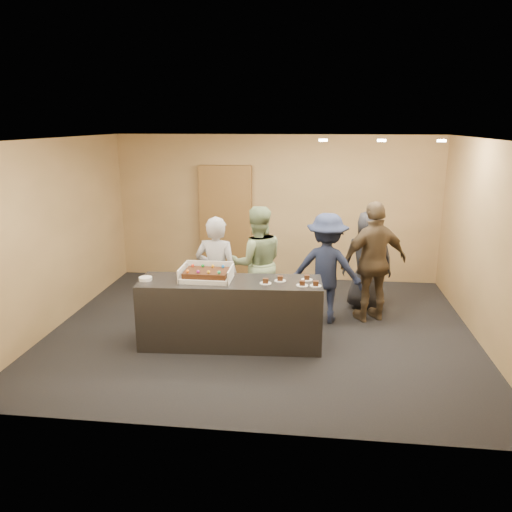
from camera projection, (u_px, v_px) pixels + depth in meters
The scene contains 17 objects.
room at pixel (262, 239), 6.91m from camera, with size 6.04×6.00×2.70m.
serving_counter at pixel (231, 313), 6.67m from camera, with size 2.40×0.70×0.90m, color black.
storage_cabinet at pixel (226, 223), 9.40m from camera, with size 0.98×0.15×2.15m, color brown.
cake_box at pixel (207, 276), 6.60m from camera, with size 0.67×0.46×0.20m.
sheet_cake at pixel (206, 273), 6.56m from camera, with size 0.57×0.39×0.11m.
plate_stack at pixel (146, 279), 6.56m from camera, with size 0.17×0.17×0.04m, color white.
slice_a at pixel (266, 282), 6.43m from camera, with size 0.15×0.15×0.07m.
slice_b at pixel (280, 279), 6.53m from camera, with size 0.15×0.15×0.07m.
slice_c at pixel (302, 284), 6.34m from camera, with size 0.15×0.15×0.07m.
slice_d at pixel (307, 278), 6.57m from camera, with size 0.15×0.15×0.07m.
slice_e at pixel (316, 284), 6.33m from camera, with size 0.15×0.15×0.07m.
person_server_grey at pixel (217, 275), 7.03m from camera, with size 0.61×0.40×1.67m, color #A3A2A7.
person_sage_man at pixel (257, 263), 7.47m from camera, with size 0.84×0.66×1.73m, color #8BA273.
person_navy_man at pixel (327, 268), 7.37m from camera, with size 1.06×0.61×1.65m, color #1D2540.
person_brown_extra at pixel (374, 262), 7.39m from camera, with size 1.06×0.44×1.81m, color brown.
person_dark_suit at pixel (368, 260), 7.91m from camera, with size 0.78×0.51×1.59m, color #242328.
ceiling_spotlights at pixel (382, 140), 6.86m from camera, with size 1.72×0.12×0.03m.
Camera 1 is at (0.71, -6.70, 2.92)m, focal length 35.00 mm.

